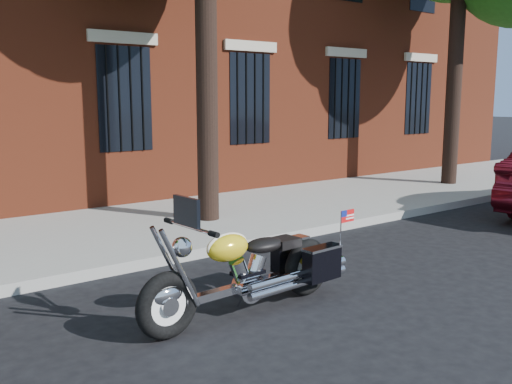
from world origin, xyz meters
TOP-DOWN VIEW (x-y plane):
  - ground at (0.00, 0.00)m, footprint 120.00×120.00m
  - curb at (0.00, 1.38)m, footprint 40.00×0.16m
  - sidewalk at (0.00, 3.26)m, footprint 40.00×3.60m
  - motorcycle at (-1.26, -0.75)m, footprint 2.63×0.82m

SIDE VIEW (x-z plane):
  - ground at x=0.00m, z-range 0.00..0.00m
  - curb at x=0.00m, z-range 0.00..0.15m
  - sidewalk at x=0.00m, z-range 0.00..0.15m
  - motorcycle at x=-1.26m, z-range -0.21..1.11m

